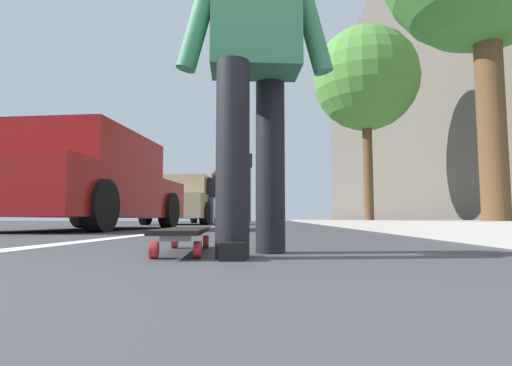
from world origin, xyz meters
TOP-DOWN VIEW (x-y plane):
  - ground_plane at (10.00, 0.00)m, footprint 80.00×80.00m
  - lane_stripe_white at (20.00, 1.06)m, footprint 52.00×0.16m
  - sidewalk_curb at (18.00, -3.15)m, footprint 52.00×3.20m
  - building_facade at (22.00, -6.21)m, footprint 40.00×1.20m
  - skateboard at (1.52, 0.12)m, footprint 0.86×0.30m
  - skater_person at (1.37, -0.22)m, footprint 0.48×0.72m
  - parked_car_near at (5.84, 2.68)m, footprint 4.39×2.08m
  - parked_car_mid at (12.75, 2.73)m, footprint 4.55×2.05m
  - parked_car_far at (19.22, 2.78)m, footprint 4.44×1.96m
  - parked_car_end at (25.55, 2.77)m, footprint 4.13×1.96m
  - traffic_light at (23.34, 1.46)m, footprint 0.33×0.28m
  - street_tree_mid at (10.95, -2.75)m, footprint 2.93×2.93m
  - pedestrian_distant at (11.83, 1.66)m, footprint 0.46×0.72m

SIDE VIEW (x-z plane):
  - ground_plane at x=10.00m, z-range 0.00..0.00m
  - lane_stripe_white at x=20.00m, z-range 0.00..0.01m
  - sidewalk_curb at x=18.00m, z-range 0.00..0.14m
  - skateboard at x=1.52m, z-range 0.04..0.15m
  - parked_car_end at x=25.55m, z-range -0.04..1.43m
  - parked_car_near at x=5.84m, z-range -0.03..1.46m
  - parked_car_far at x=19.22m, z-range -0.02..1.47m
  - parked_car_mid at x=12.75m, z-range -0.02..1.47m
  - skater_person at x=1.37m, z-range 0.12..1.76m
  - pedestrian_distant at x=11.83m, z-range 0.12..1.76m
  - traffic_light at x=23.34m, z-range 0.78..4.80m
  - street_tree_mid at x=10.95m, z-range 1.31..6.89m
  - building_facade at x=22.00m, z-range 0.00..13.42m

